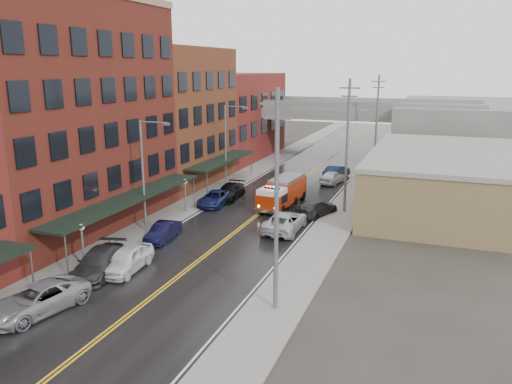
% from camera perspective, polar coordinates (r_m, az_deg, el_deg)
% --- Properties ---
extents(road, '(11.00, 160.00, 0.02)m').
position_cam_1_polar(road, '(43.55, -0.56, -3.20)').
color(road, black).
rests_on(road, ground).
extents(sidewalk_left, '(3.00, 160.00, 0.15)m').
position_cam_1_polar(sidewalk_left, '(46.54, -8.99, -2.14)').
color(sidewalk_left, slate).
rests_on(sidewalk_left, ground).
extents(sidewalk_right, '(3.00, 160.00, 0.15)m').
position_cam_1_polar(sidewalk_right, '(41.59, 8.89, -4.12)').
color(sidewalk_right, slate).
rests_on(sidewalk_right, ground).
extents(curb_left, '(0.30, 160.00, 0.15)m').
position_cam_1_polar(curb_left, '(45.78, -7.19, -2.35)').
color(curb_left, gray).
rests_on(curb_left, ground).
extents(curb_right, '(0.30, 160.00, 0.15)m').
position_cam_1_polar(curb_right, '(41.93, 6.68, -3.90)').
color(curb_right, gray).
rests_on(curb_right, ground).
extents(brick_building_b, '(9.00, 20.00, 18.00)m').
position_cam_1_polar(brick_building_b, '(42.71, -21.25, 7.83)').
color(brick_building_b, '#551C16').
rests_on(brick_building_b, ground).
extents(brick_building_c, '(9.00, 15.00, 15.00)m').
position_cam_1_polar(brick_building_c, '(57.07, -9.39, 8.45)').
color(brick_building_c, brown).
rests_on(brick_building_c, ground).
extents(brick_building_far, '(9.00, 20.00, 12.00)m').
position_cam_1_polar(brick_building_far, '(72.85, -2.46, 8.64)').
color(brick_building_far, maroon).
rests_on(brick_building_far, ground).
extents(tan_building, '(14.00, 22.00, 5.00)m').
position_cam_1_polar(tan_building, '(49.91, 21.22, 1.04)').
color(tan_building, olive).
rests_on(tan_building, ground).
extents(right_far_block, '(18.00, 30.00, 8.00)m').
position_cam_1_polar(right_far_block, '(79.35, 22.71, 6.57)').
color(right_far_block, slate).
rests_on(right_far_block, ground).
extents(awning_1, '(2.60, 18.00, 3.09)m').
position_cam_1_polar(awning_1, '(40.18, -14.26, -0.72)').
color(awning_1, black).
rests_on(awning_1, ground).
extents(awning_2, '(2.60, 13.00, 3.09)m').
position_cam_1_polar(awning_2, '(55.07, -3.93, 3.65)').
color(awning_2, black).
rests_on(awning_2, ground).
extents(globe_lamp_1, '(0.44, 0.44, 3.12)m').
position_cam_1_polar(globe_lamp_1, '(34.42, -19.28, -4.77)').
color(globe_lamp_1, '#59595B').
rests_on(globe_lamp_1, ground).
extents(globe_lamp_2, '(0.44, 0.44, 3.12)m').
position_cam_1_polar(globe_lamp_2, '(45.54, -8.11, 0.44)').
color(globe_lamp_2, '#59595B').
rests_on(globe_lamp_2, ground).
extents(street_lamp_1, '(2.64, 0.22, 9.00)m').
position_cam_1_polar(street_lamp_1, '(39.97, -12.53, 2.54)').
color(street_lamp_1, '#59595B').
rests_on(street_lamp_1, ground).
extents(street_lamp_2, '(2.64, 0.22, 9.00)m').
position_cam_1_polar(street_lamp_2, '(53.88, -3.28, 5.80)').
color(street_lamp_2, '#59595B').
rests_on(street_lamp_2, ground).
extents(utility_pole_0, '(1.80, 0.24, 12.00)m').
position_cam_1_polar(utility_pole_0, '(25.89, 2.36, -0.85)').
color(utility_pole_0, '#59595B').
rests_on(utility_pole_0, ground).
extents(utility_pole_1, '(1.80, 0.24, 12.00)m').
position_cam_1_polar(utility_pole_1, '(44.96, 10.38, 5.37)').
color(utility_pole_1, '#59595B').
rests_on(utility_pole_1, ground).
extents(utility_pole_2, '(1.80, 0.24, 12.00)m').
position_cam_1_polar(utility_pole_2, '(64.60, 13.62, 7.83)').
color(utility_pole_2, '#59595B').
rests_on(utility_pole_2, ground).
extents(overpass, '(40.00, 10.00, 7.50)m').
position_cam_1_polar(overpass, '(72.68, 8.62, 8.47)').
color(overpass, slate).
rests_on(overpass, ground).
extents(fire_truck, '(3.38, 7.46, 2.66)m').
position_cam_1_polar(fire_truck, '(47.36, 3.00, 0.02)').
color(fire_truck, '#982207').
rests_on(fire_truck, ground).
extents(parked_car_left_2, '(3.81, 6.09, 1.57)m').
position_cam_1_polar(parked_car_left_2, '(29.98, -23.72, -11.18)').
color(parked_car_left_2, gray).
rests_on(parked_car_left_2, ground).
extents(parked_car_left_3, '(3.51, 5.83, 1.58)m').
position_cam_1_polar(parked_car_left_3, '(33.86, -17.55, -7.68)').
color(parked_car_left_3, '#2B2B2E').
rests_on(parked_car_left_3, ground).
extents(parked_car_left_4, '(2.28, 4.86, 1.61)m').
position_cam_1_polar(parked_car_left_4, '(33.88, -14.52, -7.43)').
color(parked_car_left_4, white).
rests_on(parked_car_left_4, ground).
extents(parked_car_left_5, '(1.78, 4.22, 1.35)m').
position_cam_1_polar(parked_car_left_5, '(39.08, -10.57, -4.48)').
color(parked_car_left_5, black).
rests_on(parked_car_left_5, ground).
extents(parked_car_left_6, '(2.59, 5.05, 1.37)m').
position_cam_1_polar(parked_car_left_6, '(48.09, -4.76, -0.73)').
color(parked_car_left_6, navy).
rests_on(parked_car_left_6, ground).
extents(parked_car_left_7, '(2.38, 5.27, 1.50)m').
position_cam_1_polar(parked_car_left_7, '(50.22, -3.06, 0.02)').
color(parked_car_left_7, black).
rests_on(parked_car_left_7, ground).
extents(parked_car_right_0, '(2.69, 5.76, 1.60)m').
position_cam_1_polar(parked_car_right_0, '(40.56, 3.29, -3.37)').
color(parked_car_right_0, '#AFB2B7').
rests_on(parked_car_right_0, ground).
extents(parked_car_right_1, '(3.55, 5.32, 1.43)m').
position_cam_1_polar(parked_car_right_1, '(44.90, 6.90, -1.82)').
color(parked_car_right_1, '#28282B').
rests_on(parked_car_right_1, ground).
extents(parked_car_right_2, '(2.48, 4.61, 1.49)m').
position_cam_1_polar(parked_car_right_2, '(57.45, 8.71, 1.68)').
color(parked_car_right_2, silver).
rests_on(parked_car_right_2, ground).
extents(parked_car_right_3, '(2.51, 5.04, 1.59)m').
position_cam_1_polar(parked_car_right_3, '(60.20, 9.20, 2.28)').
color(parked_car_right_3, black).
rests_on(parked_car_right_3, ground).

